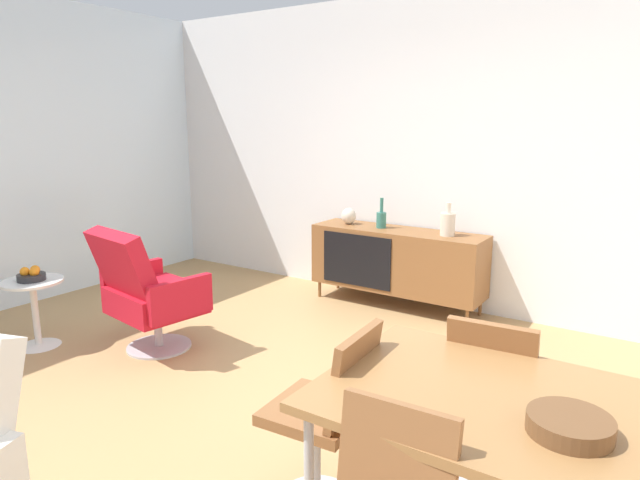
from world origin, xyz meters
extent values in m
plane|color=tan|center=(0.00, 0.00, 0.00)|extent=(8.32, 8.32, 0.00)
cube|color=white|center=(0.00, 2.60, 1.40)|extent=(6.80, 0.12, 2.80)
cube|color=brown|center=(-0.23, 2.30, 0.44)|extent=(1.60, 0.44, 0.56)
cube|color=black|center=(-0.53, 2.08, 0.44)|extent=(0.70, 0.01, 0.48)
cylinder|color=brown|center=(-0.97, 2.13, 0.08)|extent=(0.03, 0.03, 0.16)
cylinder|color=brown|center=(0.51, 2.13, 0.08)|extent=(0.03, 0.03, 0.16)
cylinder|color=brown|center=(-0.97, 2.47, 0.08)|extent=(0.03, 0.03, 0.16)
cylinder|color=brown|center=(0.51, 2.47, 0.08)|extent=(0.03, 0.03, 0.16)
cylinder|color=beige|center=(0.24, 2.30, 0.82)|extent=(0.13, 0.13, 0.20)
cylinder|color=beige|center=(0.24, 2.30, 0.96)|extent=(0.04, 0.04, 0.09)
ellipsoid|color=beige|center=(-0.74, 2.30, 0.80)|extent=(0.14, 0.14, 0.15)
cylinder|color=#337266|center=(-0.40, 2.30, 0.79)|extent=(0.09, 0.09, 0.14)
cylinder|color=#337266|center=(-0.40, 2.30, 0.93)|extent=(0.03, 0.03, 0.14)
cube|color=olive|center=(1.65, -0.38, 0.72)|extent=(1.60, 0.90, 0.04)
cylinder|color=#B7B7BC|center=(0.93, 0.01, 0.35)|extent=(0.04, 0.04, 0.70)
cylinder|color=brown|center=(1.72, -0.49, 0.77)|extent=(0.26, 0.26, 0.06)
cube|color=brown|center=(1.30, 0.24, 0.45)|extent=(0.43, 0.43, 0.05)
cube|color=brown|center=(1.31, 0.06, 0.67)|extent=(0.39, 0.12, 0.38)
cylinder|color=#B7B7BC|center=(1.30, 0.24, 0.21)|extent=(0.04, 0.04, 0.42)
cylinder|color=#B7B7BC|center=(1.30, 0.24, 0.01)|extent=(0.36, 0.36, 0.01)
cube|color=brown|center=(1.29, -0.82, 0.67)|extent=(0.38, 0.10, 0.38)
cube|color=brown|center=(0.70, -0.38, 0.45)|extent=(0.43, 0.43, 0.05)
cube|color=brown|center=(0.88, -0.37, 0.67)|extent=(0.11, 0.39, 0.38)
cylinder|color=#B7B7BC|center=(0.70, -0.38, 0.21)|extent=(0.04, 0.04, 0.42)
cube|color=red|center=(-1.29, 0.41, 0.38)|extent=(0.68, 0.65, 0.20)
cube|color=red|center=(-1.32, 0.17, 0.69)|extent=(0.63, 0.36, 0.51)
cube|color=red|center=(-0.96, 0.36, 0.46)|extent=(0.14, 0.51, 0.28)
cube|color=red|center=(-1.61, 0.46, 0.46)|extent=(0.14, 0.51, 0.28)
cylinder|color=#B7B7BC|center=(-1.29, 0.41, 0.14)|extent=(0.06, 0.06, 0.28)
cylinder|color=#B7B7BC|center=(-1.29, 0.41, 0.01)|extent=(0.48, 0.48, 0.02)
cylinder|color=white|center=(-2.08, -0.08, 0.51)|extent=(0.44, 0.44, 0.02)
cylinder|color=white|center=(-2.08, -0.08, 0.25)|extent=(0.05, 0.05, 0.50)
cone|color=white|center=(-2.08, -0.08, 0.01)|extent=(0.32, 0.32, 0.02)
cylinder|color=#262628|center=(-2.08, -0.08, 0.55)|extent=(0.20, 0.20, 0.05)
sphere|color=orange|center=(-2.04, -0.08, 0.59)|extent=(0.07, 0.07, 0.07)
sphere|color=orange|center=(-2.09, -0.04, 0.59)|extent=(0.07, 0.07, 0.07)
sphere|color=orange|center=(-2.10, -0.11, 0.59)|extent=(0.07, 0.07, 0.07)
camera|label=1|loc=(1.95, -2.22, 1.70)|focal=31.39mm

